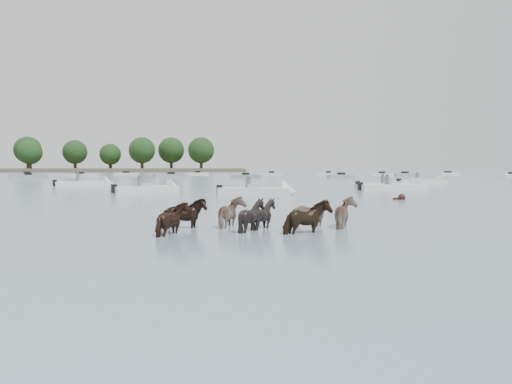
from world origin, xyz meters
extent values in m
plane|color=slate|center=(0.00, 0.00, 0.00)|extent=(400.00, 400.00, 0.00)
imported|color=black|center=(-3.68, 2.72, 0.34)|extent=(1.54, 0.85, 1.24)
imported|color=gray|center=(-2.09, 2.99, 0.35)|extent=(1.14, 1.30, 1.24)
imported|color=black|center=(-1.16, 2.48, 0.33)|extent=(1.25, 1.16, 1.21)
imported|color=tan|center=(0.40, 3.08, 0.31)|extent=(1.53, 1.09, 1.18)
imported|color=black|center=(-3.86, 1.28, 0.32)|extent=(1.01, 1.18, 1.19)
imported|color=black|center=(-1.59, 1.91, 0.35)|extent=(1.33, 1.24, 1.26)
imported|color=black|center=(-0.07, 1.13, 0.34)|extent=(1.61, 1.25, 1.24)
imported|color=#836F59|center=(1.53, 2.45, 0.35)|extent=(1.14, 1.31, 1.25)
sphere|color=black|center=(8.40, 14.98, 0.12)|extent=(0.44, 0.44, 0.44)
cube|color=black|center=(8.15, 14.98, 0.02)|extent=(0.50, 0.22, 0.18)
cube|color=silver|center=(-7.08, 24.10, 0.20)|extent=(4.81, 3.35, 0.55)
cone|color=silver|center=(-5.00, 25.04, 0.20)|extent=(1.48, 1.83, 1.60)
cube|color=#99ADB7|center=(-7.08, 24.10, 0.55)|extent=(1.19, 1.35, 0.35)
cube|color=black|center=(-9.15, 23.15, 0.35)|extent=(0.46, 0.46, 0.60)
cylinder|color=#595966|center=(-7.48, 24.10, 0.75)|extent=(0.36, 0.36, 0.70)
sphere|color=#595966|center=(-7.48, 24.10, 1.20)|extent=(0.24, 0.24, 0.24)
cube|color=silver|center=(0.45, 20.62, 0.20)|extent=(4.96, 2.59, 0.55)
cone|color=silver|center=(2.75, 20.11, 0.20)|extent=(1.23, 1.76, 1.60)
cube|color=#99ADB7|center=(0.45, 20.62, 0.55)|extent=(1.03, 1.27, 0.35)
cube|color=black|center=(-1.86, 21.14, 0.35)|extent=(0.42, 0.42, 0.60)
cylinder|color=#595966|center=(0.05, 20.62, 0.75)|extent=(0.36, 0.36, 0.70)
sphere|color=#595966|center=(0.05, 20.62, 1.20)|extent=(0.24, 0.24, 0.24)
cube|color=silver|center=(12.52, 28.23, 0.20)|extent=(5.15, 2.14, 0.55)
cone|color=silver|center=(15.01, 27.95, 0.20)|extent=(1.07, 1.69, 1.60)
cube|color=#99ADB7|center=(12.52, 28.23, 0.55)|extent=(0.92, 1.20, 0.35)
cube|color=black|center=(10.04, 28.51, 0.35)|extent=(0.39, 0.39, 0.60)
cylinder|color=#595966|center=(12.12, 28.23, 0.75)|extent=(0.36, 0.36, 0.70)
sphere|color=#595966|center=(12.12, 28.23, 1.20)|extent=(0.24, 0.24, 0.24)
cube|color=silver|center=(11.86, 25.47, 0.20)|extent=(5.51, 2.18, 0.55)
cone|color=silver|center=(14.53, 25.76, 0.20)|extent=(1.07, 1.69, 1.60)
cube|color=#99ADB7|center=(11.86, 25.47, 0.55)|extent=(0.92, 1.20, 0.35)
cube|color=black|center=(9.20, 25.18, 0.35)|extent=(0.39, 0.39, 0.60)
cylinder|color=#595966|center=(11.46, 25.47, 0.75)|extent=(0.36, 0.36, 0.70)
sphere|color=#595966|center=(11.46, 25.47, 1.20)|extent=(0.24, 0.24, 0.24)
cube|color=silver|center=(19.31, 36.82, 0.20)|extent=(5.35, 2.44, 0.55)
cone|color=silver|center=(21.85, 37.25, 0.20)|extent=(1.16, 1.73, 1.60)
cube|color=#99ADB7|center=(19.31, 36.82, 0.55)|extent=(0.98, 1.24, 0.35)
cube|color=black|center=(16.77, 36.39, 0.35)|extent=(0.40, 0.40, 0.60)
cylinder|color=#595966|center=(18.91, 36.82, 0.75)|extent=(0.36, 0.36, 0.70)
sphere|color=#595966|center=(18.91, 36.82, 1.20)|extent=(0.24, 0.24, 0.24)
cube|color=silver|center=(-14.17, 36.14, 0.20)|extent=(5.14, 3.30, 0.55)
cone|color=silver|center=(-11.90, 37.05, 0.20)|extent=(1.43, 1.82, 1.60)
cube|color=#99ADB7|center=(-14.17, 36.14, 0.55)|extent=(1.16, 1.34, 0.35)
cube|color=black|center=(-16.45, 35.24, 0.35)|extent=(0.45, 0.45, 0.60)
cylinder|color=#595966|center=(-14.57, 36.14, 0.75)|extent=(0.36, 0.36, 0.70)
sphere|color=#595966|center=(-14.57, 36.14, 1.20)|extent=(0.24, 0.24, 0.24)
cube|color=gray|center=(-34.60, 83.77, 0.22)|extent=(5.71, 1.86, 0.60)
cube|color=black|center=(-34.60, 83.77, 0.60)|extent=(1.06, 1.06, 0.50)
cube|color=gray|center=(-28.94, 66.85, 0.22)|extent=(5.70, 2.83, 0.60)
cube|color=black|center=(-28.94, 66.85, 0.60)|extent=(1.22, 1.22, 0.50)
cube|color=silver|center=(-23.47, 76.05, 0.22)|extent=(5.90, 2.82, 0.60)
cube|color=black|center=(-23.47, 76.05, 0.60)|extent=(1.21, 1.21, 0.50)
cube|color=silver|center=(-17.22, 86.22, 0.22)|extent=(4.74, 2.41, 0.60)
cube|color=black|center=(-17.22, 86.22, 0.60)|extent=(1.19, 1.19, 0.50)
cube|color=gray|center=(-8.02, 72.48, 0.22)|extent=(5.81, 3.59, 0.60)
cube|color=black|center=(-8.02, 72.48, 0.60)|extent=(1.31, 1.31, 0.50)
cube|color=silver|center=(-3.68, 87.93, 0.22)|extent=(4.45, 1.66, 0.60)
cube|color=black|center=(-3.68, 87.93, 0.60)|extent=(1.04, 1.04, 0.50)
cube|color=gray|center=(3.76, 64.61, 0.22)|extent=(4.81, 2.82, 0.60)
cube|color=black|center=(3.76, 64.61, 0.60)|extent=(1.26, 1.26, 0.50)
cube|color=silver|center=(10.34, 83.26, 0.22)|extent=(4.40, 2.42, 0.60)
cube|color=black|center=(10.34, 83.26, 0.60)|extent=(1.20, 1.20, 0.50)
cube|color=gray|center=(18.55, 64.16, 0.22)|extent=(4.23, 1.89, 0.60)
cube|color=black|center=(18.55, 64.16, 0.60)|extent=(1.09, 1.09, 0.50)
cube|color=silver|center=(21.32, 82.99, 0.22)|extent=(5.01, 2.65, 0.60)
cube|color=black|center=(21.32, 82.99, 0.60)|extent=(1.22, 1.22, 0.50)
cube|color=silver|center=(30.04, 77.69, 0.22)|extent=(4.37, 1.59, 0.60)
cube|color=black|center=(30.04, 77.69, 0.60)|extent=(1.02, 1.02, 0.50)
cube|color=gray|center=(34.32, 77.41, 0.22)|extent=(4.73, 2.62, 0.60)
cube|color=black|center=(34.32, 77.41, 0.60)|extent=(1.23, 1.23, 0.50)
cube|color=silver|center=(44.58, 81.36, 0.22)|extent=(5.23, 3.39, 0.60)
cube|color=black|center=(44.58, 81.36, 0.60)|extent=(1.32, 1.32, 0.50)
cylinder|color=#382619|center=(-57.50, 155.49, 1.90)|extent=(1.00, 1.00, 3.79)
sphere|color=black|center=(-57.50, 155.49, 6.84)|extent=(8.42, 8.42, 8.42)
cylinder|color=#382619|center=(-52.78, 142.62, 1.58)|extent=(1.00, 1.00, 3.17)
sphere|color=black|center=(-52.78, 142.62, 5.72)|extent=(7.03, 7.03, 7.03)
cylinder|color=#382619|center=(-42.63, 153.75, 1.71)|extent=(1.00, 1.00, 3.41)
sphere|color=black|center=(-42.63, 153.75, 6.16)|extent=(7.58, 7.58, 7.58)
cylinder|color=#382619|center=(-31.48, 152.31, 1.50)|extent=(1.00, 1.00, 3.00)
sphere|color=black|center=(-31.48, 152.31, 5.43)|extent=(6.68, 6.68, 6.68)
cylinder|color=#382619|center=(-21.31, 149.34, 1.84)|extent=(1.00, 1.00, 3.68)
sphere|color=black|center=(-21.31, 149.34, 6.64)|extent=(8.18, 8.18, 8.18)
cylinder|color=#382619|center=(-12.75, 157.29, 1.91)|extent=(1.00, 1.00, 3.83)
sphere|color=black|center=(-12.75, 157.29, 6.91)|extent=(8.51, 8.51, 8.51)
cylinder|color=#382619|center=(-2.95, 149.62, 1.86)|extent=(1.00, 1.00, 3.72)
sphere|color=black|center=(-2.95, 149.62, 6.71)|extent=(8.26, 8.26, 8.26)
camera|label=1|loc=(-3.11, -13.34, 1.97)|focal=35.91mm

